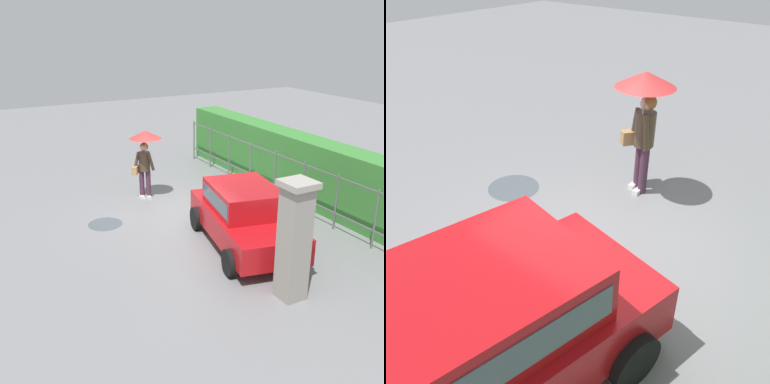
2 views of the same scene
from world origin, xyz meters
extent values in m
plane|color=slate|center=(0.00, 0.00, 0.00)|extent=(40.00, 40.00, 0.00)
cube|color=#B71116|center=(2.45, 0.40, 0.58)|extent=(3.97, 2.39, 0.60)
cube|color=#B71116|center=(2.30, 0.44, 1.18)|extent=(2.16, 1.81, 0.60)
cube|color=#4C5B66|center=(2.30, 0.44, 1.20)|extent=(2.02, 1.80, 0.33)
cylinder|color=black|center=(3.85, 0.96, 0.30)|extent=(0.62, 0.30, 0.60)
cylinder|color=black|center=(3.49, -0.68, 0.30)|extent=(0.62, 0.30, 0.60)
cylinder|color=black|center=(1.41, 1.49, 0.30)|extent=(0.62, 0.30, 0.60)
cylinder|color=black|center=(1.05, -0.15, 0.30)|extent=(0.62, 0.30, 0.60)
cube|color=red|center=(0.75, 1.34, 0.73)|extent=(0.10, 0.21, 0.16)
cube|color=red|center=(0.52, 0.26, 0.73)|extent=(0.10, 0.21, 0.16)
cylinder|color=#47283D|center=(-1.71, -0.30, 0.43)|extent=(0.15, 0.15, 0.86)
cylinder|color=#47283D|center=(-1.82, -0.47, 0.43)|extent=(0.15, 0.15, 0.86)
cube|color=white|center=(-1.66, -0.34, 0.04)|extent=(0.26, 0.10, 0.08)
cube|color=white|center=(-1.78, -0.50, 0.04)|extent=(0.26, 0.10, 0.08)
cylinder|color=#473828|center=(-1.77, -0.38, 1.15)|extent=(0.34, 0.34, 0.58)
sphere|color=#DBAD89|center=(-1.77, -0.38, 1.58)|extent=(0.22, 0.22, 0.22)
sphere|color=olive|center=(-1.79, -0.37, 1.60)|extent=(0.25, 0.25, 0.25)
cylinder|color=#473828|center=(-1.57, -0.25, 1.18)|extent=(0.20, 0.24, 0.56)
cylinder|color=#473828|center=(-1.83, -0.61, 1.18)|extent=(0.20, 0.24, 0.56)
cylinder|color=#B2B2B7|center=(-1.64, -0.38, 1.50)|extent=(0.02, 0.02, 0.77)
cone|color=red|center=(-1.64, -0.38, 2.00)|extent=(0.95, 0.95, 0.24)
cube|color=tan|center=(-1.82, -0.67, 0.91)|extent=(0.37, 0.33, 0.24)
cube|color=gray|center=(4.77, -0.09, 1.15)|extent=(0.48, 0.48, 2.30)
cube|color=#9E998E|center=(4.77, -0.09, 2.36)|extent=(0.60, 0.60, 0.12)
cylinder|color=#59605B|center=(-4.84, 3.00, 0.75)|extent=(0.05, 0.05, 1.50)
cylinder|color=#59605B|center=(-3.58, 3.00, 0.75)|extent=(0.05, 0.05, 1.50)
cylinder|color=#59605B|center=(-2.31, 3.00, 0.75)|extent=(0.05, 0.05, 1.50)
cylinder|color=#59605B|center=(-1.04, 3.00, 0.75)|extent=(0.05, 0.05, 1.50)
cylinder|color=#59605B|center=(0.23, 3.00, 0.75)|extent=(0.05, 0.05, 1.50)
cylinder|color=#59605B|center=(1.50, 3.00, 0.75)|extent=(0.05, 0.05, 1.50)
cylinder|color=#59605B|center=(2.77, 3.00, 0.75)|extent=(0.05, 0.05, 1.50)
cylinder|color=#59605B|center=(4.03, 3.00, 0.75)|extent=(0.05, 0.05, 1.50)
cube|color=#59605B|center=(0.23, 3.00, 1.42)|extent=(10.15, 0.03, 0.04)
cube|color=#59605B|center=(0.23, 3.00, 0.45)|extent=(10.15, 0.03, 0.04)
cube|color=#387F33|center=(0.23, 3.83, 0.95)|extent=(11.15, 0.90, 1.90)
cylinder|color=#4C545B|center=(-0.38, -2.15, 0.00)|extent=(0.91, 0.91, 0.00)
camera|label=1|loc=(10.96, -5.64, 5.15)|focal=44.28mm
camera|label=2|loc=(3.62, 2.60, 3.75)|focal=37.35mm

